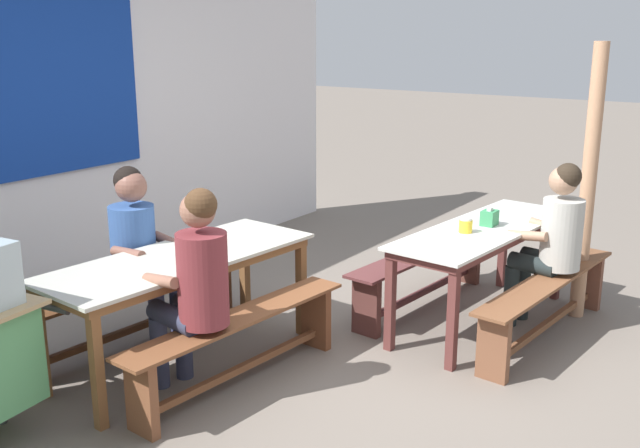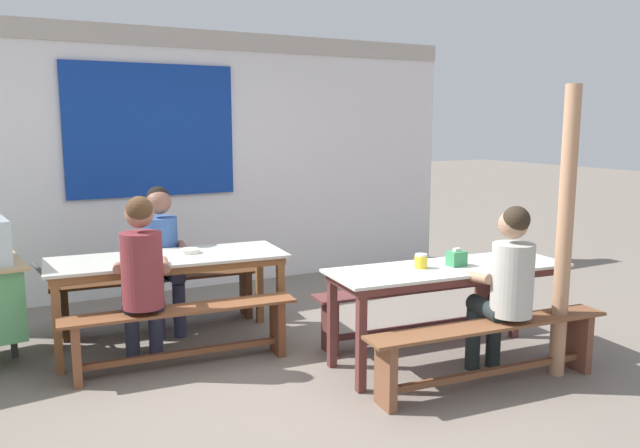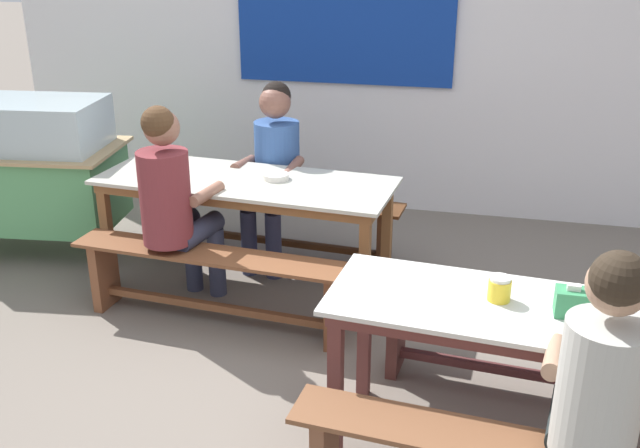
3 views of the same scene
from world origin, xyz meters
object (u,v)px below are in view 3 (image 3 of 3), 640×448
at_px(tissue_box, 572,302).
at_px(condiment_jar, 499,289).
at_px(dining_table_far, 246,190).
at_px(dining_table_near, 551,329).
at_px(person_left_back_turned, 174,199).
at_px(food_cart, 30,167).
at_px(person_center_facing, 274,162).
at_px(person_near_front, 600,386).
at_px(bench_near_back, 545,343).
at_px(bench_far_back, 276,217).
at_px(bench_far_front, 213,278).
at_px(soup_bowl, 276,176).

bearing_deg(tissue_box, condiment_jar, 167.22).
relative_size(dining_table_far, dining_table_near, 1.01).
bearing_deg(tissue_box, dining_table_near, 171.41).
bearing_deg(dining_table_far, person_left_back_turned, -125.49).
bearing_deg(food_cart, dining_table_far, -7.64).
distance_m(person_center_facing, person_left_back_turned, 0.94).
bearing_deg(condiment_jar, person_near_front, -55.94).
bearing_deg(bench_near_back, person_left_back_turned, 169.19).
bearing_deg(dining_table_far, bench_far_back, 85.48).
relative_size(bench_far_front, person_center_facing, 1.38).
height_order(bench_far_back, person_left_back_turned, person_left_back_turned).
distance_m(bench_far_front, food_cart, 1.87).
height_order(dining_table_far, food_cart, food_cart).
xyz_separation_m(person_near_front, soup_bowl, (-1.74, 1.87, 0.05)).
xyz_separation_m(person_center_facing, soup_bowl, (0.14, -0.41, 0.04)).
relative_size(person_left_back_turned, condiment_jar, 12.16).
height_order(dining_table_near, condiment_jar, condiment_jar).
distance_m(dining_table_far, bench_far_back, 0.65).
bearing_deg(bench_near_back, bench_far_back, 143.05).
distance_m(dining_table_far, person_center_facing, 0.46).
distance_m(person_center_facing, tissue_box, 2.57).
bearing_deg(dining_table_near, bench_far_back, 133.09).
bearing_deg(dining_table_far, person_center_facing, 83.33).
xyz_separation_m(dining_table_far, condiment_jar, (1.58, -1.30, 0.13)).
relative_size(dining_table_far, bench_near_back, 1.10).
xyz_separation_m(dining_table_near, bench_far_front, (-1.84, 0.83, -0.38)).
bearing_deg(bench_far_back, person_near_front, -51.16).
relative_size(bench_far_front, soup_bowl, 10.59).
distance_m(bench_far_front, tissue_box, 2.14).
bearing_deg(tissue_box, person_near_front, -81.73).
relative_size(bench_near_back, food_cart, 1.08).
bearing_deg(person_near_front, soup_bowl, 132.97).
bearing_deg(bench_far_front, dining_table_far, 85.48).
relative_size(dining_table_near, bench_far_back, 1.04).
height_order(bench_far_front, person_center_facing, person_center_facing).
bearing_deg(bench_far_back, person_center_facing, -80.75).
bearing_deg(person_left_back_turned, bench_near_back, -10.81).
relative_size(bench_near_back, soup_bowl, 10.61).
distance_m(dining_table_near, bench_near_back, 0.64).
bearing_deg(person_center_facing, bench_far_back, 99.25).
height_order(bench_near_back, person_left_back_turned, person_left_back_turned).
distance_m(person_center_facing, condiment_jar, 2.32).
bearing_deg(person_left_back_turned, soup_bowl, 43.58).
xyz_separation_m(bench_near_back, person_left_back_turned, (-2.14, 0.41, 0.44)).
relative_size(bench_far_back, bench_far_front, 1.06).
xyz_separation_m(bench_far_back, person_left_back_turned, (-0.34, -0.95, 0.44)).
bearing_deg(dining_table_near, tissue_box, -8.59).
height_order(person_left_back_turned, soup_bowl, person_left_back_turned).
relative_size(food_cart, person_center_facing, 1.28).
distance_m(dining_table_near, bench_far_back, 2.60).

